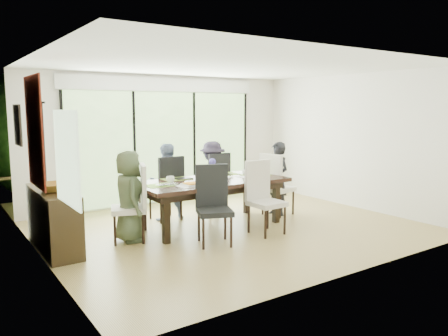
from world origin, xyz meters
TOP-DOWN VIEW (x-y plane):
  - floor at (0.00, 0.00)m, footprint 6.00×5.00m
  - ceiling at (0.00, 0.00)m, footprint 6.00×5.00m
  - wall_back at (0.00, 2.51)m, footprint 6.00×0.02m
  - wall_front at (0.00, -2.51)m, footprint 6.00×0.02m
  - wall_left at (-3.01, 0.00)m, footprint 0.02×5.00m
  - wall_right at (3.01, 0.00)m, footprint 0.02×5.00m
  - glass_doors at (0.00, 2.47)m, footprint 4.20×0.02m
  - blinds_header at (0.00, 2.46)m, footprint 4.40×0.06m
  - mullion_a at (-2.10, 2.46)m, footprint 0.05×0.04m
  - mullion_b at (-0.70, 2.46)m, footprint 0.05×0.04m
  - mullion_c at (0.70, 2.46)m, footprint 0.05×0.04m
  - mullion_d at (2.10, 2.46)m, footprint 0.05×0.04m
  - side_window at (-2.97, -1.20)m, footprint 0.02×0.90m
  - deck at (0.00, 3.40)m, footprint 6.00×1.80m
  - rail_top at (0.00, 4.20)m, footprint 6.00×0.08m
  - foliage_left at (-1.80, 5.20)m, footprint 3.20×3.20m
  - foliage_mid at (0.40, 5.80)m, footprint 4.00×4.00m
  - foliage_right at (2.20, 5.00)m, footprint 2.80×2.80m
  - foliage_far at (-0.60, 6.50)m, footprint 3.60×3.60m
  - table_top at (-0.23, 0.29)m, footprint 2.59×1.19m
  - table_apron at (-0.23, 0.29)m, footprint 2.37×0.97m
  - table_leg_fl at (-1.31, -0.14)m, footprint 0.10×0.10m
  - table_leg_fr at (0.85, -0.14)m, footprint 0.10×0.10m
  - table_leg_bl at (-1.31, 0.72)m, footprint 0.10×0.10m
  - table_leg_br at (0.85, 0.72)m, footprint 0.10×0.10m
  - chair_left_end at (-1.73, 0.29)m, footprint 0.63×0.63m
  - chair_right_end at (1.27, 0.29)m, footprint 0.59×0.59m
  - chair_far_left at (-0.68, 1.14)m, footprint 0.52×0.52m
  - chair_far_right at (0.32, 1.14)m, footprint 0.54×0.54m
  - chair_near_left at (-0.73, -0.58)m, footprint 0.65×0.65m
  - chair_near_right at (0.27, -0.58)m, footprint 0.51×0.51m
  - person_left_end at (-1.71, 0.29)m, footprint 0.51×0.71m
  - person_right_end at (1.25, 0.29)m, footprint 0.43×0.66m
  - person_far_left at (-0.68, 1.12)m, footprint 0.67×0.44m
  - person_far_right at (0.32, 1.12)m, footprint 0.70×0.50m
  - placemat_left at (-1.18, 0.29)m, footprint 0.47×0.35m
  - placemat_right at (0.72, 0.29)m, footprint 0.47×0.35m
  - placemat_far_l at (-0.68, 0.69)m, footprint 0.47×0.35m
  - placemat_far_r at (0.32, 0.69)m, footprint 0.47×0.35m
  - placemat_paper at (-0.78, -0.01)m, footprint 0.47×0.35m
  - tablet_far_l at (-0.58, 0.64)m, footprint 0.28×0.19m
  - tablet_far_r at (0.27, 0.64)m, footprint 0.26×0.18m
  - papers at (0.47, 0.24)m, footprint 0.32×0.24m
  - platter_base at (-0.78, -0.01)m, footprint 0.28×0.28m
  - platter_snacks at (-0.78, -0.01)m, footprint 0.22×0.22m
  - vase at (-0.18, 0.34)m, footprint 0.09×0.09m
  - hyacinth_stems at (-0.18, 0.34)m, footprint 0.04×0.04m
  - hyacinth_blooms at (-0.18, 0.34)m, footprint 0.12×0.12m
  - laptop at (-1.08, 0.19)m, footprint 0.39×0.29m
  - cup_a at (-0.93, 0.44)m, footprint 0.19×0.19m
  - cup_b at (-0.08, 0.19)m, footprint 0.14×0.14m
  - cup_c at (0.57, 0.39)m, footprint 0.17×0.17m
  - book at (0.02, 0.34)m, footprint 0.23×0.28m
  - sideboard at (-2.76, 0.53)m, footprint 0.43×1.55m
  - bowl at (-2.76, 0.43)m, footprint 0.46×0.46m
  - candlestick_base at (-2.76, 0.88)m, footprint 0.10×0.10m
  - candlestick_shaft at (-2.76, 0.88)m, footprint 0.02×0.02m
  - candlestick_pan at (-2.76, 0.88)m, footprint 0.10×0.10m
  - candle at (-2.76, 0.88)m, footprint 0.03×0.03m
  - tapestry at (-2.97, 0.40)m, footprint 0.02×1.00m
  - art_frame at (-2.97, 1.70)m, footprint 0.03×0.55m
  - art_canvas at (-2.95, 1.70)m, footprint 0.01×0.45m

SIDE VIEW (x-z plane):
  - deck at x=0.00m, z-range -0.10..0.00m
  - floor at x=0.00m, z-range -0.01..0.00m
  - table_leg_fl at x=-1.31m, z-range 0.00..0.74m
  - table_leg_fr at x=0.85m, z-range 0.00..0.74m
  - table_leg_bl at x=-1.31m, z-range 0.00..0.74m
  - table_leg_br at x=0.85m, z-range 0.00..0.74m
  - sideboard at x=-2.76m, z-range 0.00..0.87m
  - rail_top at x=0.00m, z-range 0.52..0.58m
  - chair_left_end at x=-1.73m, z-range 0.00..1.19m
  - chair_right_end at x=1.27m, z-range 0.00..1.19m
  - chair_far_left at x=-0.68m, z-range 0.00..1.19m
  - chair_far_right at x=0.32m, z-range 0.00..1.19m
  - chair_near_left at x=-0.73m, z-range 0.00..1.19m
  - chair_near_right at x=0.27m, z-range 0.00..1.19m
  - table_apron at x=-0.23m, z-range 0.63..0.73m
  - person_left_end at x=-1.71m, z-range 0.00..1.39m
  - person_right_end at x=1.25m, z-range 0.00..1.39m
  - person_far_left at x=-0.68m, z-range 0.00..1.39m
  - person_far_right at x=0.32m, z-range 0.00..1.39m
  - table_top at x=-0.23m, z-range 0.74..0.81m
  - papers at x=0.47m, z-range 0.81..0.81m
  - placemat_left at x=-1.18m, z-range 0.81..0.82m
  - placemat_right at x=0.72m, z-range 0.81..0.82m
  - placemat_far_l at x=-0.68m, z-range 0.81..0.82m
  - placemat_far_r at x=0.32m, z-range 0.81..0.82m
  - placemat_paper at x=-0.78m, z-range 0.81..0.82m
  - book at x=0.02m, z-range 0.81..0.83m
  - tablet_far_r at x=0.27m, z-range 0.82..0.83m
  - tablet_far_l at x=-0.58m, z-range 0.82..0.83m
  - laptop at x=-1.08m, z-range 0.81..0.84m
  - platter_base at x=-0.78m, z-range 0.82..0.84m
  - platter_snacks at x=-0.78m, z-range 0.84..0.86m
  - cup_b at x=-0.08m, z-range 0.81..0.91m
  - cup_a at x=-0.93m, z-range 0.81..0.91m
  - cup_c at x=0.57m, z-range 0.81..0.91m
  - vase at x=-0.18m, z-range 0.81..0.94m
  - candlestick_base at x=-2.76m, z-range 0.87..0.91m
  - bowl at x=-2.76m, z-range 0.87..0.98m
  - hyacinth_stems at x=-0.18m, z-range 0.92..1.09m
  - hyacinth_blooms at x=-0.18m, z-range 1.05..1.17m
  - glass_doors at x=0.00m, z-range 0.05..2.35m
  - mullion_a at x=-2.10m, z-range 0.05..2.35m
  - mullion_b at x=-0.70m, z-range 0.05..2.35m
  - mullion_c at x=0.70m, z-range 0.05..2.35m
  - mullion_d at x=2.10m, z-range 0.05..2.35m
  - foliage_right at x=2.20m, z-range -0.14..2.66m
  - wall_back at x=0.00m, z-range 0.00..2.70m
  - wall_front at x=0.00m, z-range 0.00..2.70m
  - wall_left at x=-3.01m, z-range 0.00..2.70m
  - wall_right at x=3.01m, z-range 0.00..2.70m
  - foliage_left at x=-1.80m, z-range -0.16..3.04m
  - candlestick_shaft at x=-2.76m, z-range 0.89..2.10m
  - side_window at x=-2.97m, z-range 1.00..2.00m
  - foliage_far at x=-0.60m, z-range -0.18..3.42m
  - tapestry at x=-2.97m, z-range 0.95..2.45m
  - art_frame at x=-2.97m, z-range 1.42..2.08m
  - art_canvas at x=-2.95m, z-range 1.48..2.02m
  - foliage_mid at x=0.40m, z-range -0.20..3.80m
  - candlestick_pan at x=-2.76m, z-range 2.08..2.11m
  - candle at x=-2.76m, z-range 2.11..2.20m
  - blinds_header at x=0.00m, z-range 2.36..2.64m
  - ceiling at x=0.00m, z-range 2.70..2.71m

